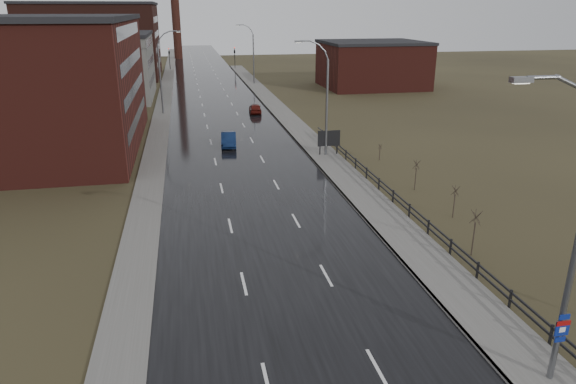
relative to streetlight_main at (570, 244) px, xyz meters
name	(u,v)px	position (x,y,z in m)	size (l,w,h in m)	color
road	(221,114)	(-8.47, 58.00, -6.03)	(14.00, 300.00, 0.06)	black
sidewalk_right	(326,158)	(0.13, 33.00, -5.97)	(3.20, 180.00, 0.18)	#595651
curb_right	(311,159)	(-1.39, 33.00, -5.97)	(0.16, 180.00, 0.18)	slate
sidewalk_left	(161,116)	(-16.67, 58.00, -6.00)	(2.40, 260.00, 0.12)	#595651
warehouse_near	(23,85)	(-29.46, 43.00, 0.70)	(22.44, 28.56, 13.50)	#471914
warehouse_mid	(101,66)	(-26.46, 76.00, -0.80)	(16.32, 20.40, 10.50)	slate
warehouse_far	(95,40)	(-31.47, 106.00, 1.70)	(26.52, 24.48, 15.50)	#331611
building_right	(372,64)	(21.83, 80.00, -1.80)	(18.36, 16.32, 8.50)	#471914
smokestack	(175,4)	(-14.47, 148.00, 9.44)	(2.70, 2.70, 30.70)	#331611
streetlight_main	(570,244)	(0.00, 0.00, 0.00)	(3.91, 0.29, 12.11)	slate
streetlight_right_mid	(324,99)	(0.03, 34.00, -0.22)	(3.36, 0.28, 11.35)	slate
streetlight_left	(162,72)	(-16.17, 60.00, -0.22)	(3.36, 0.28, 11.35)	slate
streetlight_right_far	(252,54)	(0.03, 88.00, -0.22)	(3.36, 0.28, 11.35)	slate
guardrail	(414,213)	(1.83, 16.32, -5.35)	(0.10, 53.05, 1.10)	black
shrub_c	(474,232)	(3.14, 10.82, -4.52)	(0.68, 0.72, 2.90)	#382D23
shrub_d	(454,201)	(4.96, 16.53, -4.79)	(0.56, 0.60, 2.38)	#382D23
shrub_e	(416,174)	(4.80, 22.59, -4.70)	(0.60, 0.64, 2.55)	#382D23
shrub_f	(380,152)	(5.16, 31.61, -5.21)	(0.39, 0.41, 1.61)	#382D23
billboard	(329,139)	(0.63, 34.04, -4.29)	(2.31, 0.17, 2.64)	black
traffic_light_left	(169,50)	(-16.47, 118.00, -1.46)	(0.58, 2.73, 5.30)	black
traffic_light_right	(234,50)	(-0.47, 118.00, -1.46)	(0.58, 2.73, 5.30)	black
car_near	(229,140)	(-8.94, 39.79, -5.32)	(1.57, 4.49, 1.48)	#0C1B3E
car_far	(255,109)	(-3.59, 57.82, -5.36)	(1.64, 4.09, 1.39)	#55130E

